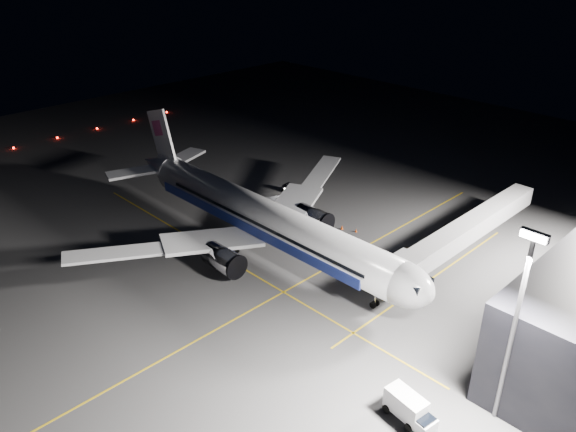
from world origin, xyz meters
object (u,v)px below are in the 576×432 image
(airliner, at_px, (260,217))
(service_truck, at_px, (410,408))
(baggage_tug, at_px, (289,188))
(floodlight_mast_south, at_px, (517,314))
(safety_cone_c, at_px, (342,227))
(safety_cone_b, at_px, (356,230))
(jet_bridge, at_px, (463,232))
(safety_cone_a, at_px, (293,243))

(airliner, distance_m, service_truck, 37.72)
(baggage_tug, bearing_deg, service_truck, -41.35)
(floodlight_mast_south, bearing_deg, safety_cone_c, 152.13)
(floodlight_mast_south, relative_size, service_truck, 3.66)
(airliner, distance_m, safety_cone_b, 16.43)
(safety_cone_b, bearing_deg, baggage_tug, 169.60)
(jet_bridge, distance_m, service_truck, 33.08)
(service_truck, bearing_deg, safety_cone_b, 144.97)
(safety_cone_a, relative_size, safety_cone_c, 0.90)
(baggage_tug, distance_m, safety_cone_a, 19.76)
(jet_bridge, bearing_deg, baggage_tug, -178.97)
(floodlight_mast_south, xyz_separation_m, safety_cone_a, (-38.21, 10.01, -12.07))
(jet_bridge, xyz_separation_m, safety_cone_c, (-18.20, -4.93, -4.24))
(airliner, height_order, floodlight_mast_south, floodlight_mast_south)
(safety_cone_c, bearing_deg, baggage_tug, 165.38)
(safety_cone_a, height_order, safety_cone_b, safety_cone_a)
(safety_cone_b, height_order, safety_cone_c, safety_cone_c)
(baggage_tug, bearing_deg, floodlight_mast_south, -32.87)
(safety_cone_a, bearing_deg, safety_cone_b, 67.17)
(service_truck, height_order, safety_cone_a, service_truck)
(service_truck, xyz_separation_m, safety_cone_c, (-30.53, 25.62, -1.14))
(airliner, bearing_deg, safety_cone_b, 63.19)
(floodlight_mast_south, height_order, baggage_tug, floodlight_mast_south)
(jet_bridge, height_order, service_truck, jet_bridge)
(jet_bridge, xyz_separation_m, baggage_tug, (-34.70, -0.62, -3.81))
(baggage_tug, height_order, safety_cone_a, baggage_tug)
(airliner, xyz_separation_m, jet_bridge, (23.08, 18.06, -0.58))
(jet_bridge, distance_m, baggage_tug, 34.92)
(airliner, relative_size, jet_bridge, 1.79)
(airliner, xyz_separation_m, service_truck, (35.40, -12.49, -3.68))
(safety_cone_a, bearing_deg, safety_cone_c, 77.61)
(jet_bridge, height_order, safety_cone_c, jet_bridge)
(airliner, distance_m, floodlight_mast_south, 42.13)
(service_truck, height_order, baggage_tug, service_truck)
(baggage_tug, relative_size, safety_cone_c, 3.77)
(baggage_tug, bearing_deg, airliner, -65.18)
(jet_bridge, relative_size, safety_cone_c, 50.87)
(floodlight_mast_south, bearing_deg, service_truck, -131.25)
(airliner, relative_size, safety_cone_b, 106.02)
(safety_cone_b, bearing_deg, safety_cone_c, -158.44)
(airliner, xyz_separation_m, safety_cone_a, (2.87, 4.00, -4.86))
(safety_cone_c, bearing_deg, jet_bridge, 15.14)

